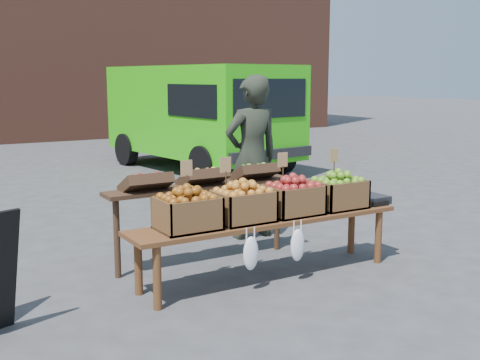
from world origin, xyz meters
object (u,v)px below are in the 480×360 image
weighing_scale (369,199)px  crate_golden_apples (187,213)px  display_bench (268,248)px  crate_green_apples (338,194)px  vendor (252,157)px  back_table (203,212)px  crate_red_apples (293,200)px  delivery_van (200,118)px  crate_russet_pears (243,206)px

weighing_scale → crate_golden_apples: bearing=180.0°
display_bench → crate_green_apples: crate_green_apples is taller
crate_green_apples → crate_golden_apples: bearing=180.0°
vendor → weighing_scale: 1.47m
back_table → crate_red_apples: size_ratio=4.20×
vendor → crate_red_apples: vendor is taller
weighing_scale → vendor: bearing=114.9°
delivery_van → crate_green_apples: 6.54m
vendor → weighing_scale: bearing=116.1°
crate_red_apples → crate_russet_pears: bearing=180.0°
vendor → weighing_scale: (0.60, -1.30, -0.33)m
back_table → crate_russet_pears: 0.75m
vendor → back_table: vendor is taller
vendor → crate_green_apples: bearing=99.0°
crate_golden_apples → crate_red_apples: size_ratio=1.00×
delivery_van → display_bench: 6.84m
crate_russet_pears → crate_green_apples: size_ratio=1.00×
display_bench → crate_red_apples: crate_red_apples is taller
crate_red_apples → vendor: bearing=74.0°
back_table → display_bench: size_ratio=0.78×
vendor → display_bench: (-0.65, -1.30, -0.65)m
back_table → crate_russet_pears: back_table is taller
weighing_scale → back_table: bearing=155.1°
delivery_van → back_table: bearing=-124.1°
display_bench → crate_russet_pears: 0.51m
display_bench → crate_golden_apples: 0.93m
delivery_van → crate_russet_pears: delivery_van is taller
delivery_van → vendor: bearing=-118.0°
crate_russet_pears → crate_green_apples: (1.10, 0.00, 0.00)m
crate_russet_pears → crate_red_apples: size_ratio=1.00×
display_bench → crate_russet_pears: size_ratio=5.40×
crate_red_apples → display_bench: bearing=180.0°
crate_red_apples → delivery_van: bearing=69.9°
back_table → crate_golden_apples: size_ratio=4.20×
display_bench → crate_russet_pears: bearing=180.0°
display_bench → crate_green_apples: (0.82, 0.00, 0.42)m
delivery_van → crate_russet_pears: size_ratio=9.20×
crate_golden_apples → crate_green_apples: same height
vendor → crate_russet_pears: 1.61m
crate_green_apples → vendor: bearing=97.8°
vendor → crate_red_apples: size_ratio=3.75×
crate_russet_pears → crate_green_apples: bearing=0.0°
delivery_van → display_bench: delivery_van is taller
vendor → crate_russet_pears: (-0.92, -1.30, -0.23)m
back_table → weighing_scale: size_ratio=6.18×
back_table → display_bench: 0.81m
back_table → crate_green_apples: size_ratio=4.20×
delivery_van → vendor: size_ratio=2.45×
delivery_van → crate_green_apples: bearing=-112.4°
weighing_scale → crate_green_apples: bearing=180.0°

